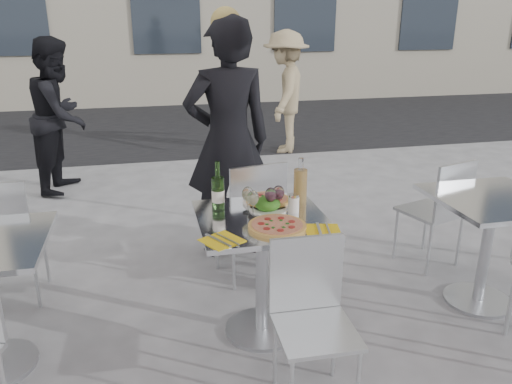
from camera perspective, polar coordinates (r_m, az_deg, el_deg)
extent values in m
plane|color=slate|center=(3.17, 0.62, -15.55)|extent=(80.00, 80.00, 0.00)
cube|color=black|center=(9.23, -8.87, 7.75)|extent=(24.00, 5.00, 0.00)
cylinder|color=#B7BABF|center=(3.17, 0.63, -15.38)|extent=(0.44, 0.44, 0.02)
cylinder|color=#B7BABF|center=(2.98, 0.65, -9.70)|extent=(0.07, 0.07, 0.72)
cube|color=silver|center=(2.82, 0.68, -3.19)|extent=(0.72, 0.72, 0.03)
cylinder|color=#B7BABF|center=(3.76, 23.96, -11.20)|extent=(0.44, 0.44, 0.02)
cylinder|color=#B7BABF|center=(3.60, 24.73, -6.25)|extent=(0.07, 0.07, 0.72)
cube|color=silver|center=(3.47, 25.56, -0.77)|extent=(0.72, 0.72, 0.03)
cylinder|color=silver|center=(3.89, 0.36, -4.88)|extent=(0.02, 0.02, 0.44)
cylinder|color=silver|center=(3.77, -4.52, -5.75)|extent=(0.02, 0.02, 0.44)
cylinder|color=silver|center=(3.61, 2.67, -6.95)|extent=(0.02, 0.02, 0.44)
cylinder|color=silver|center=(3.48, -2.55, -7.99)|extent=(0.02, 0.02, 0.44)
cube|color=silver|center=(3.59, -1.03, -3.06)|extent=(0.48, 0.48, 0.02)
cube|color=silver|center=(3.33, 0.32, -0.56)|extent=(0.41, 0.10, 0.44)
cylinder|color=silver|center=(2.68, 2.19, -17.77)|extent=(0.02, 0.02, 0.40)
cylinder|color=silver|center=(2.76, 8.94, -16.80)|extent=(0.02, 0.02, 0.40)
cube|color=silver|center=(2.47, 6.88, -15.56)|extent=(0.38, 0.38, 0.02)
cube|color=silver|center=(2.51, 5.76, -9.22)|extent=(0.37, 0.03, 0.40)
cylinder|color=silver|center=(3.88, -22.91, -6.64)|extent=(0.02, 0.02, 0.43)
cylinder|color=silver|center=(3.58, -23.84, -9.01)|extent=(0.02, 0.02, 0.43)
cube|color=silver|center=(3.68, -26.45, -4.74)|extent=(0.41, 0.41, 0.02)
cylinder|color=silver|center=(4.31, 18.77, -3.68)|extent=(0.02, 0.02, 0.41)
cylinder|color=silver|center=(4.07, 15.66, -4.67)|extent=(0.02, 0.02, 0.41)
cylinder|color=silver|center=(4.12, 22.20, -5.17)|extent=(0.02, 0.02, 0.41)
cylinder|color=silver|center=(3.88, 19.14, -6.32)|extent=(0.02, 0.02, 0.41)
cube|color=silver|center=(4.01, 19.28, -2.10)|extent=(0.49, 0.49, 0.02)
cube|color=silver|center=(3.83, 21.80, 0.10)|extent=(0.38, 0.14, 0.41)
cylinder|color=silver|center=(3.36, 27.13, -11.03)|extent=(0.02, 0.02, 0.47)
imported|color=black|center=(3.83, -3.21, 5.79)|extent=(0.69, 0.48, 1.84)
imported|color=black|center=(5.80, -21.51, 8.10)|extent=(0.79, 0.92, 1.64)
imported|color=tan|center=(7.05, 3.36, 11.30)|extent=(0.99, 1.23, 1.67)
cylinder|color=tan|center=(2.67, 2.44, -3.92)|extent=(0.31, 0.31, 0.02)
cylinder|color=tan|center=(2.67, 2.44, -3.72)|extent=(0.28, 0.28, 0.00)
cylinder|color=white|center=(3.02, 1.36, -1.16)|extent=(0.31, 0.31, 0.01)
cylinder|color=tan|center=(3.02, 1.36, -0.90)|extent=(0.27, 0.27, 0.02)
cylinder|color=tan|center=(3.02, 1.36, -0.72)|extent=(0.23, 0.23, 0.00)
cylinder|color=white|center=(2.90, 1.33, -2.07)|extent=(0.22, 0.22, 0.01)
ellipsoid|color=#1B5F17|center=(2.89, 1.33, -1.35)|extent=(0.15, 0.15, 0.08)
sphere|color=#B21914|center=(2.91, 2.00, -0.97)|extent=(0.03, 0.03, 0.03)
cylinder|color=#2C551F|center=(2.89, -4.36, -0.25)|extent=(0.07, 0.07, 0.20)
cone|color=#2C551F|center=(2.85, -4.41, 1.64)|extent=(0.07, 0.07, 0.03)
cylinder|color=#2C551F|center=(2.84, -4.43, 2.51)|extent=(0.03, 0.03, 0.10)
cylinder|color=silver|center=(2.89, -4.35, -0.44)|extent=(0.07, 0.08, 0.07)
cylinder|color=tan|center=(2.97, 5.08, 0.54)|extent=(0.08, 0.08, 0.22)
cylinder|color=white|center=(2.93, 5.16, 3.13)|extent=(0.03, 0.03, 0.08)
cylinder|color=white|center=(2.88, 4.32, -1.42)|extent=(0.06, 0.06, 0.09)
cylinder|color=silver|center=(2.87, 4.34, -0.43)|extent=(0.06, 0.06, 0.02)
cylinder|color=white|center=(2.82, -0.36, -2.84)|extent=(0.06, 0.06, 0.00)
cylinder|color=white|center=(2.80, -0.36, -2.02)|extent=(0.01, 0.01, 0.09)
ellipsoid|color=white|center=(2.77, -0.36, -0.68)|extent=(0.07, 0.07, 0.08)
ellipsoid|color=beige|center=(2.78, -0.36, -0.87)|extent=(0.05, 0.05, 0.05)
cylinder|color=white|center=(2.88, -0.94, -2.33)|extent=(0.06, 0.06, 0.00)
cylinder|color=white|center=(2.86, -0.94, -1.53)|extent=(0.01, 0.01, 0.09)
ellipsoid|color=white|center=(2.84, -0.95, -0.21)|extent=(0.07, 0.07, 0.08)
ellipsoid|color=beige|center=(2.84, -0.95, -0.40)|extent=(0.05, 0.05, 0.05)
cylinder|color=white|center=(2.87, 1.69, -2.44)|extent=(0.06, 0.06, 0.00)
cylinder|color=white|center=(2.85, 1.69, -1.63)|extent=(0.01, 0.01, 0.09)
ellipsoid|color=white|center=(2.83, 1.71, -0.31)|extent=(0.07, 0.07, 0.08)
ellipsoid|color=#3E0819|center=(2.83, 1.71, -0.50)|extent=(0.05, 0.05, 0.05)
cylinder|color=white|center=(2.90, 2.55, -2.18)|extent=(0.06, 0.06, 0.00)
cylinder|color=white|center=(2.88, 2.57, -1.38)|extent=(0.01, 0.01, 0.09)
ellipsoid|color=white|center=(2.86, 2.59, -0.07)|extent=(0.07, 0.07, 0.08)
ellipsoid|color=#3E0819|center=(2.86, 2.58, -0.26)|extent=(0.05, 0.05, 0.05)
cube|color=yellow|center=(2.53, -3.93, -5.54)|extent=(0.24, 0.24, 0.00)
cube|color=#B7BABF|center=(2.53, -4.38, -5.49)|extent=(0.11, 0.18, 0.00)
cube|color=#B7BABF|center=(2.53, -3.26, -5.39)|extent=(0.10, 0.16, 0.00)
cube|color=yellow|center=(2.66, 7.66, -4.39)|extent=(0.21, 0.21, 0.00)
cube|color=#B7BABF|center=(2.65, 7.26, -4.36)|extent=(0.06, 0.20, 0.00)
cube|color=#B7BABF|center=(2.67, 8.27, -4.25)|extent=(0.05, 0.18, 0.00)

